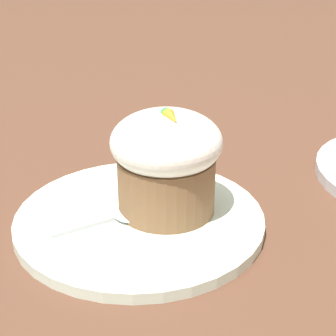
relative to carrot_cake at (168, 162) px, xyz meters
The scene contains 4 objects.
ground_plane 0.07m from the carrot_cake, 98.20° to the right, with size 4.00×4.00×0.00m, color #513323.
dessert_plate 0.06m from the carrot_cake, 98.20° to the right, with size 0.23×0.23×0.01m.
carrot_cake is the anchor object (origin of this frame).
spoon 0.06m from the carrot_cake, 102.49° to the right, with size 0.04×0.11×0.01m.
Camera 1 is at (0.42, -0.15, 0.27)m, focal length 60.00 mm.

